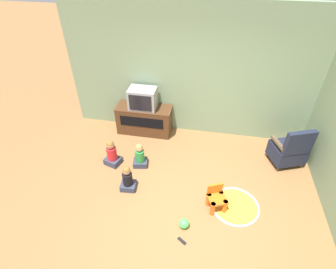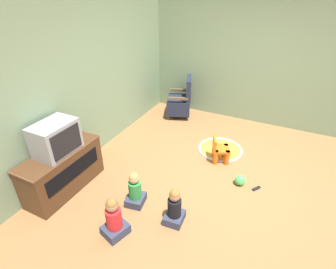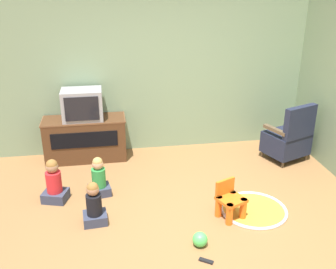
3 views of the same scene
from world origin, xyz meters
name	(u,v)px [view 3 (image 3 of 3)]	position (x,y,z in m)	size (l,w,h in m)	color
ground_plane	(200,231)	(0.00, 0.00, 0.00)	(30.00, 30.00, 0.00)	olive
wall_back	(145,62)	(-0.33, 2.42, 1.42)	(5.34, 0.12, 2.84)	gray
tv_cabinet	(85,138)	(-1.31, 2.11, 0.35)	(1.24, 0.47, 0.67)	#4C2D19
television	(82,105)	(-1.31, 2.09, 0.89)	(0.59, 0.42, 0.45)	#939399
black_armchair	(289,138)	(1.76, 1.57, 0.36)	(0.74, 0.70, 0.92)	brown
yellow_kid_chair	(230,202)	(0.41, 0.22, 0.19)	(0.38, 0.37, 0.45)	orange
play_mat	(253,210)	(0.75, 0.30, 0.01)	(0.82, 0.82, 0.04)	gold
child_watching_left	(94,206)	(-1.17, 0.36, 0.23)	(0.29, 0.26, 0.53)	#33384C
child_watching_center	(54,183)	(-1.68, 0.93, 0.25)	(0.36, 0.33, 0.58)	#33384C
child_watching_right	(99,179)	(-1.12, 0.99, 0.23)	(0.31, 0.28, 0.54)	#33384C
toy_ball	(200,239)	(-0.06, -0.25, 0.08)	(0.16, 0.16, 0.16)	#4CCC59
remote_control	(206,261)	(-0.06, -0.51, 0.01)	(0.15, 0.12, 0.02)	black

